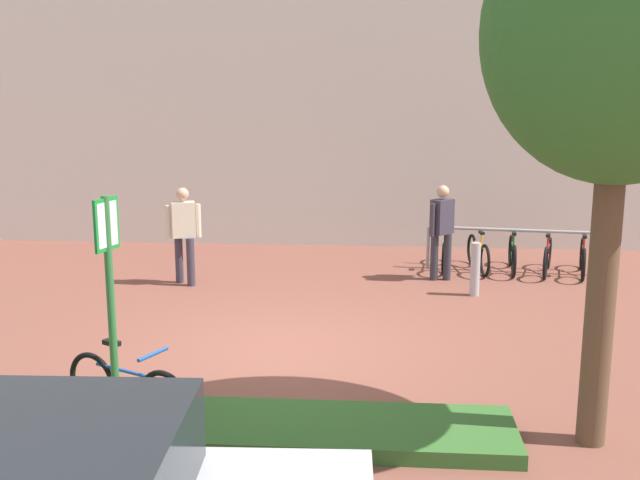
{
  "coord_description": "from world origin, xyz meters",
  "views": [
    {
      "loc": [
        1.23,
        -9.52,
        3.49
      ],
      "look_at": [
        0.29,
        2.35,
        1.02
      ],
      "focal_mm": 42.61,
      "sensor_mm": 36.0,
      "label": 1
    }
  ],
  "objects_px": {
    "bike_at_sign": "(127,390)",
    "bollard_steel": "(475,269)",
    "tree_sidewalk": "(622,35)",
    "person_suited_dark": "(442,226)",
    "bike_rack_cluster": "(512,254)",
    "person_casual_tan": "(184,230)",
    "parking_sign_post": "(110,280)"
  },
  "relations": [
    {
      "from": "person_suited_dark",
      "to": "person_casual_tan",
      "type": "bearing_deg",
      "value": -171.77
    },
    {
      "from": "parking_sign_post",
      "to": "person_suited_dark",
      "type": "height_order",
      "value": "parking_sign_post"
    },
    {
      "from": "bike_rack_cluster",
      "to": "person_casual_tan",
      "type": "distance_m",
      "value": 6.09
    },
    {
      "from": "bike_at_sign",
      "to": "person_suited_dark",
      "type": "xyz_separation_m",
      "value": [
        3.72,
        6.15,
        0.63
      ]
    },
    {
      "from": "tree_sidewalk",
      "to": "bollard_steel",
      "type": "xyz_separation_m",
      "value": [
        -0.51,
        5.27,
        -3.46
      ]
    },
    {
      "from": "parking_sign_post",
      "to": "person_suited_dark",
      "type": "xyz_separation_m",
      "value": [
        3.76,
        6.37,
        -0.6
      ]
    },
    {
      "from": "bollard_steel",
      "to": "person_casual_tan",
      "type": "xyz_separation_m",
      "value": [
        -5.01,
        0.34,
        0.53
      ]
    },
    {
      "from": "parking_sign_post",
      "to": "bike_at_sign",
      "type": "relative_size",
      "value": 1.58
    },
    {
      "from": "tree_sidewalk",
      "to": "bike_rack_cluster",
      "type": "xyz_separation_m",
      "value": [
        0.39,
        6.96,
        -3.56
      ]
    },
    {
      "from": "parking_sign_post",
      "to": "bike_at_sign",
      "type": "xyz_separation_m",
      "value": [
        0.04,
        0.22,
        -1.24
      ]
    },
    {
      "from": "parking_sign_post",
      "to": "bike_at_sign",
      "type": "bearing_deg",
      "value": 80.25
    },
    {
      "from": "parking_sign_post",
      "to": "bollard_steel",
      "type": "height_order",
      "value": "parking_sign_post"
    },
    {
      "from": "bollard_steel",
      "to": "person_suited_dark",
      "type": "distance_m",
      "value": 1.23
    },
    {
      "from": "tree_sidewalk",
      "to": "bike_rack_cluster",
      "type": "height_order",
      "value": "tree_sidewalk"
    },
    {
      "from": "bike_at_sign",
      "to": "person_suited_dark",
      "type": "relative_size",
      "value": 0.89
    },
    {
      "from": "bike_at_sign",
      "to": "bollard_steel",
      "type": "height_order",
      "value": "bollard_steel"
    },
    {
      "from": "bollard_steel",
      "to": "person_suited_dark",
      "type": "relative_size",
      "value": 0.52
    },
    {
      "from": "parking_sign_post",
      "to": "tree_sidewalk",
      "type": "bearing_deg",
      "value": 1.28
    },
    {
      "from": "parking_sign_post",
      "to": "bike_at_sign",
      "type": "distance_m",
      "value": 1.26
    },
    {
      "from": "bike_rack_cluster",
      "to": "parking_sign_post",
      "type": "bearing_deg",
      "value": -126.09
    },
    {
      "from": "tree_sidewalk",
      "to": "bollard_steel",
      "type": "height_order",
      "value": "tree_sidewalk"
    },
    {
      "from": "tree_sidewalk",
      "to": "person_suited_dark",
      "type": "xyz_separation_m",
      "value": [
        -1.0,
        6.26,
        -2.93
      ]
    },
    {
      "from": "bike_at_sign",
      "to": "person_suited_dark",
      "type": "bearing_deg",
      "value": 58.81
    },
    {
      "from": "bike_at_sign",
      "to": "bike_rack_cluster",
      "type": "relative_size",
      "value": 0.48
    },
    {
      "from": "person_casual_tan",
      "to": "bike_rack_cluster",
      "type": "bearing_deg",
      "value": 12.9
    },
    {
      "from": "bike_rack_cluster",
      "to": "bollard_steel",
      "type": "distance_m",
      "value": 1.92
    },
    {
      "from": "bike_at_sign",
      "to": "bollard_steel",
      "type": "relative_size",
      "value": 1.71
    },
    {
      "from": "bike_rack_cluster",
      "to": "bollard_steel",
      "type": "relative_size",
      "value": 3.54
    },
    {
      "from": "bollard_steel",
      "to": "tree_sidewalk",
      "type": "bearing_deg",
      "value": -84.48
    },
    {
      "from": "bollard_steel",
      "to": "person_casual_tan",
      "type": "bearing_deg",
      "value": 176.14
    },
    {
      "from": "parking_sign_post",
      "to": "bike_rack_cluster",
      "type": "distance_m",
      "value": 8.83
    },
    {
      "from": "parking_sign_post",
      "to": "bollard_steel",
      "type": "xyz_separation_m",
      "value": [
        4.25,
        5.38,
        -1.14
      ]
    }
  ]
}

